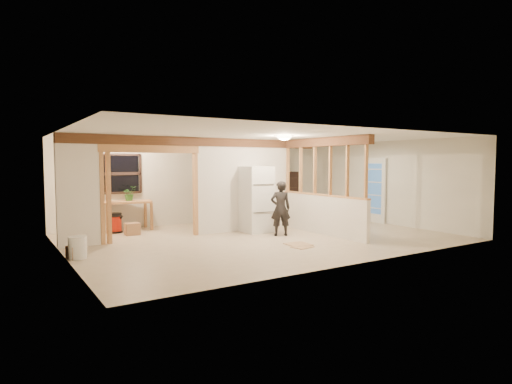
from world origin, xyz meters
TOP-DOWN VIEW (x-y plane):
  - floor at (0.00, 0.00)m, footprint 9.00×6.50m
  - ceiling at (0.00, 0.00)m, footprint 9.00×6.50m
  - wall_back at (0.00, 3.25)m, footprint 9.00×0.01m
  - wall_front at (0.00, -3.25)m, footprint 9.00×0.01m
  - wall_left at (-4.50, 0.00)m, footprint 0.01×6.50m
  - wall_right at (4.50, 0.00)m, footprint 0.01×6.50m
  - partition_left_stub at (-4.05, 1.20)m, footprint 0.90×0.12m
  - partition_center at (0.20, 1.20)m, footprint 2.80×0.12m
  - doorway_frame at (-2.40, 1.20)m, footprint 2.46×0.14m
  - header_beam_back at (-1.00, 1.20)m, footprint 7.00×0.18m
  - header_beam_right at (1.60, -0.40)m, footprint 0.18×3.30m
  - pony_wall at (1.60, -0.40)m, footprint 0.12×3.20m
  - stud_partition at (1.60, -0.40)m, footprint 0.14×3.20m
  - window_back at (-2.60, 3.17)m, footprint 1.12×0.10m
  - french_door at (4.42, 0.40)m, footprint 0.12×0.86m
  - ceiling_dome_main at (0.30, -0.50)m, footprint 0.36×0.36m
  - ceiling_dome_util at (-2.50, 2.30)m, footprint 0.32×0.32m
  - hanging_bulb at (-2.00, 1.60)m, footprint 0.07×0.07m
  - refrigerator at (0.34, 0.79)m, footprint 0.72×0.70m
  - woman at (0.54, -0.03)m, footprint 0.60×0.52m
  - work_table at (-2.52, 2.88)m, footprint 1.40×0.90m
  - potted_plant at (-2.45, 2.90)m, footprint 0.42×0.38m
  - shop_vac at (-2.92, 2.66)m, footprint 0.51×0.51m
  - bookshelf at (3.03, 3.05)m, footprint 0.77×0.26m
  - bucket at (-4.30, -0.05)m, footprint 0.38×0.38m
  - box_util_a at (-2.61, 2.11)m, footprint 0.36×0.31m
  - box_util_b at (-3.90, 2.32)m, footprint 0.39×0.39m
  - box_front at (-4.31, -0.02)m, footprint 0.38×0.35m
  - floor_panel_near at (0.18, -1.22)m, footprint 0.53×0.53m
  - floor_panel_far at (0.07, -1.51)m, footprint 0.49×0.42m

SIDE VIEW (x-z plane):
  - floor at x=0.00m, z-range -0.01..0.00m
  - floor_panel_far at x=0.07m, z-range 0.00..0.01m
  - floor_panel_near at x=0.18m, z-range 0.00..0.02m
  - box_front at x=-4.31m, z-range 0.00..0.25m
  - box_util_b at x=-3.90m, z-range 0.00..0.30m
  - box_util_a at x=-2.61m, z-range 0.00..0.30m
  - bucket at x=-4.30m, z-range 0.00..0.44m
  - shop_vac at x=-2.92m, z-range 0.00..0.53m
  - work_table at x=-2.52m, z-range 0.00..0.81m
  - pony_wall at x=1.60m, z-range 0.00..1.00m
  - woman at x=0.54m, z-range 0.00..1.40m
  - bookshelf at x=3.03m, z-range 0.00..1.54m
  - refrigerator at x=0.34m, z-range 0.00..1.75m
  - french_door at x=4.42m, z-range 0.00..2.00m
  - potted_plant at x=-2.45m, z-range 0.81..1.22m
  - doorway_frame at x=-2.40m, z-range 0.00..2.20m
  - wall_back at x=0.00m, z-range 0.00..2.50m
  - wall_front at x=0.00m, z-range 0.00..2.50m
  - wall_left at x=-4.50m, z-range 0.00..2.50m
  - wall_right at x=4.50m, z-range 0.00..2.50m
  - partition_left_stub at x=-4.05m, z-range 0.00..2.50m
  - partition_center at x=0.20m, z-range 0.00..2.50m
  - window_back at x=-2.60m, z-range 1.00..2.10m
  - stud_partition at x=1.60m, z-range 1.00..2.32m
  - hanging_bulb at x=-2.00m, z-range 2.15..2.22m
  - header_beam_back at x=-1.00m, z-range 2.27..2.49m
  - header_beam_right at x=1.60m, z-range 2.27..2.49m
  - ceiling_dome_main at x=0.30m, z-range 2.40..2.56m
  - ceiling_dome_util at x=-2.50m, z-range 2.41..2.55m
  - ceiling at x=0.00m, z-range 2.50..2.50m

